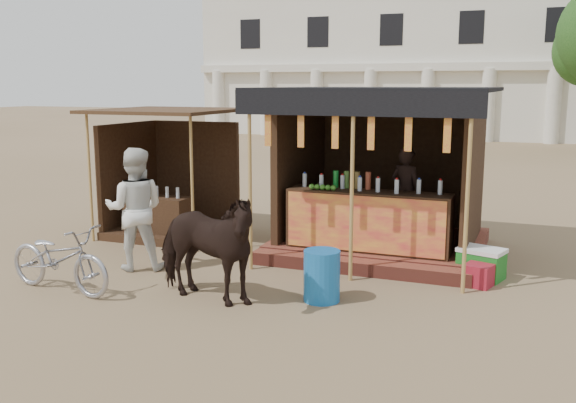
{
  "coord_description": "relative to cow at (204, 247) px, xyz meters",
  "views": [
    {
      "loc": [
        3.44,
        -7.19,
        2.83
      ],
      "look_at": [
        0.0,
        1.6,
        1.1
      ],
      "focal_mm": 40.0,
      "sensor_mm": 36.0,
      "label": 1
    }
  ],
  "objects": [
    {
      "name": "red_crate",
      "position": [
        3.31,
        2.05,
        -0.59
      ],
      "size": [
        0.48,
        0.52,
        0.32
      ],
      "primitive_type": "cube",
      "rotation": [
        0.0,
        0.0,
        -0.28
      ],
      "color": "maroon",
      "rests_on": "ground"
    },
    {
      "name": "ground",
      "position": [
        0.53,
        0.05,
        -0.74
      ],
      "size": [
        120.0,
        120.0,
        0.0
      ],
      "primitive_type": "plane",
      "color": "#846B4C",
      "rests_on": "ground"
    },
    {
      "name": "blue_barrel",
      "position": [
        1.42,
        0.59,
        -0.4
      ],
      "size": [
        0.51,
        0.51,
        0.69
      ],
      "primitive_type": "cylinder",
      "rotation": [
        0.0,
        0.0,
        -0.07
      ],
      "color": "#1661A8",
      "rests_on": "ground"
    },
    {
      "name": "cooler",
      "position": [
        3.3,
        2.4,
        -0.51
      ],
      "size": [
        0.74,
        0.61,
        0.46
      ],
      "color": "#19731F",
      "rests_on": "ground"
    },
    {
      "name": "cow",
      "position": [
        0.0,
        0.0,
        0.0
      ],
      "size": [
        1.88,
        1.1,
        1.49
      ],
      "primitive_type": "imported",
      "rotation": [
        0.0,
        0.0,
        1.39
      ],
      "color": "black",
      "rests_on": "ground"
    },
    {
      "name": "background_building",
      "position": [
        -1.47,
        29.99,
        3.24
      ],
      "size": [
        26.0,
        7.45,
        8.18
      ],
      "color": "silver",
      "rests_on": "ground"
    },
    {
      "name": "bystander",
      "position": [
        -1.73,
        0.98,
        0.2
      ],
      "size": [
        1.13,
        1.03,
        1.89
      ],
      "primitive_type": "imported",
      "rotation": [
        0.0,
        0.0,
        3.56
      ],
      "color": "silver",
      "rests_on": "ground"
    },
    {
      "name": "main_stall",
      "position": [
        1.55,
        3.41,
        0.28
      ],
      "size": [
        3.6,
        3.61,
        2.78
      ],
      "color": "brown",
      "rests_on": "ground"
    },
    {
      "name": "motorbike",
      "position": [
        -2.06,
        -0.35,
        -0.27
      ],
      "size": [
        1.87,
        0.85,
        0.95
      ],
      "primitive_type": "imported",
      "rotation": [
        0.0,
        0.0,
        1.45
      ],
      "color": "#9D9DA6",
      "rests_on": "ground"
    },
    {
      "name": "secondary_stall",
      "position": [
        -2.64,
        3.29,
        0.11
      ],
      "size": [
        2.4,
        2.4,
        2.38
      ],
      "color": "#392414",
      "rests_on": "ground"
    }
  ]
}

